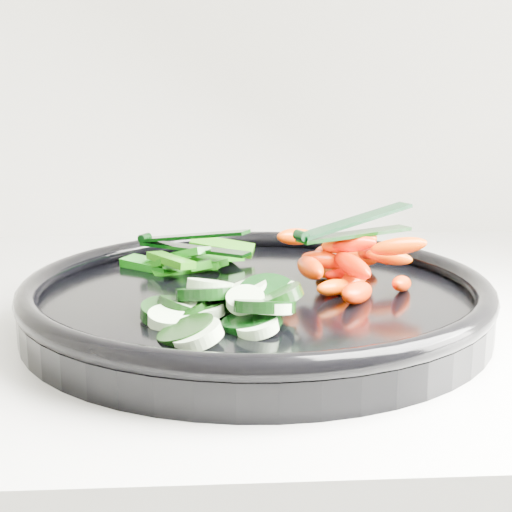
{
  "coord_description": "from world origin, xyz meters",
  "views": [
    {
      "loc": [
        -0.37,
        1.08,
        1.11
      ],
      "look_at": [
        -0.33,
        1.63,
        0.99
      ],
      "focal_mm": 50.0,
      "sensor_mm": 36.0,
      "label": 1
    }
  ],
  "objects": [
    {
      "name": "tong_carrot",
      "position": [
        -0.25,
        1.65,
        1.0
      ],
      "size": [
        0.11,
        0.07,
        0.02
      ],
      "color": "black",
      "rests_on": "carrot_pile"
    },
    {
      "name": "veggie_tray",
      "position": [
        -0.33,
        1.63,
        0.95
      ],
      "size": [
        0.42,
        0.42,
        0.04
      ],
      "color": "black",
      "rests_on": "counter"
    },
    {
      "name": "cucumber_pile",
      "position": [
        -0.36,
        1.57,
        0.96
      ],
      "size": [
        0.13,
        0.13,
        0.04
      ],
      "color": "black",
      "rests_on": "veggie_tray"
    },
    {
      "name": "carrot_pile",
      "position": [
        -0.26,
        1.65,
        0.97
      ],
      "size": [
        0.12,
        0.17,
        0.05
      ],
      "color": "#EF3D00",
      "rests_on": "veggie_tray"
    },
    {
      "name": "pepper_pile",
      "position": [
        -0.39,
        1.72,
        0.96
      ],
      "size": [
        0.13,
        0.11,
        0.04
      ],
      "color": "#09680B",
      "rests_on": "veggie_tray"
    },
    {
      "name": "tong_pepper",
      "position": [
        -0.39,
        1.72,
        0.98
      ],
      "size": [
        0.1,
        0.07,
        0.02
      ],
      "color": "black",
      "rests_on": "pepper_pile"
    }
  ]
}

